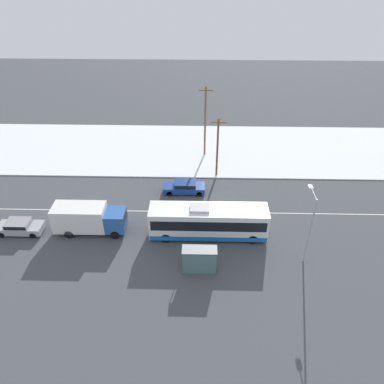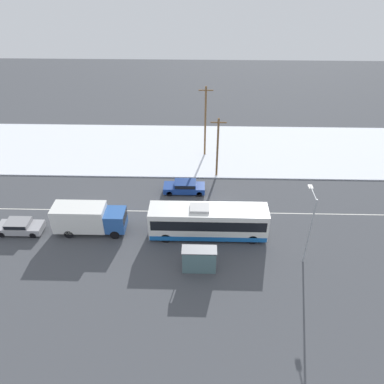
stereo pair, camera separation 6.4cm
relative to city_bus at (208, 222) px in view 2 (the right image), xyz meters
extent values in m
plane|color=#424449|center=(1.21, 3.66, -1.64)|extent=(120.00, 120.00, 0.00)
cube|color=silver|center=(1.21, 17.88, -1.58)|extent=(80.00, 14.92, 0.12)
cube|color=silver|center=(1.21, 3.66, -1.64)|extent=(60.00, 0.12, 0.00)
cube|color=white|center=(0.00, 0.00, 0.06)|extent=(11.22, 2.55, 2.85)
cube|color=black|center=(0.00, 0.00, 0.40)|extent=(10.77, 2.57, 1.08)
cube|color=blue|center=(0.00, 0.00, -1.11)|extent=(11.11, 2.57, 0.51)
cube|color=#B2B2B2|center=(-0.84, 0.00, 1.60)|extent=(1.80, 1.40, 0.24)
cylinder|color=black|center=(4.21, -1.13, -1.14)|extent=(1.00, 0.28, 1.00)
cylinder|color=black|center=(4.21, 1.14, -1.14)|extent=(1.00, 0.28, 1.00)
cylinder|color=black|center=(-4.01, -1.13, -1.14)|extent=(1.00, 0.28, 1.00)
cylinder|color=black|center=(-4.01, 1.14, -1.14)|extent=(1.00, 0.28, 1.00)
cube|color=silver|center=(-12.41, 0.27, 0.09)|extent=(5.01, 2.30, 2.47)
cube|color=#2856A3|center=(-8.95, 0.27, -0.19)|extent=(1.90, 2.18, 1.93)
cube|color=black|center=(-8.02, 0.27, 0.20)|extent=(0.06, 1.95, 0.85)
cylinder|color=black|center=(-8.95, -0.75, -1.19)|extent=(0.90, 0.26, 0.90)
cylinder|color=black|center=(-8.95, 1.29, -1.19)|extent=(0.90, 0.26, 0.90)
cylinder|color=black|center=(-13.41, -0.75, -1.19)|extent=(0.90, 0.26, 0.90)
cylinder|color=black|center=(-13.41, 1.29, -1.19)|extent=(0.90, 0.26, 0.90)
cube|color=navy|center=(-2.62, 7.34, -1.07)|extent=(4.66, 1.80, 0.70)
cube|color=navy|center=(-2.51, 7.34, -0.48)|extent=(2.42, 1.66, 0.48)
cube|color=black|center=(-2.51, 7.34, -0.47)|extent=(2.23, 1.69, 0.39)
cylinder|color=black|center=(-4.25, 6.55, -1.32)|extent=(0.64, 0.22, 0.64)
cylinder|color=black|center=(-4.25, 8.13, -1.32)|extent=(0.64, 0.22, 0.64)
cylinder|color=black|center=(-0.89, 6.55, -1.32)|extent=(0.64, 0.22, 0.64)
cylinder|color=black|center=(-0.89, 8.13, -1.32)|extent=(0.64, 0.22, 0.64)
cube|color=#9E9EA3|center=(-18.38, -0.08, -1.08)|extent=(4.36, 1.80, 0.68)
cube|color=gray|center=(-18.49, -0.08, -0.52)|extent=(2.27, 1.66, 0.45)
cube|color=black|center=(-18.49, -0.08, -0.51)|extent=(2.09, 1.69, 0.36)
cylinder|color=black|center=(-16.90, -0.87, -1.32)|extent=(0.64, 0.22, 0.64)
cylinder|color=black|center=(-16.90, 0.71, -1.32)|extent=(0.64, 0.22, 0.64)
cylinder|color=black|center=(-19.96, -0.87, -1.32)|extent=(0.64, 0.22, 0.64)
cylinder|color=black|center=(-19.96, 0.71, -1.32)|extent=(0.64, 0.22, 0.64)
cylinder|color=#23232D|center=(-1.40, -3.77, -1.27)|extent=(0.11, 0.11, 0.75)
cylinder|color=#23232D|center=(-1.17, -3.77, -1.27)|extent=(0.11, 0.11, 0.75)
cube|color=maroon|center=(-1.28, -3.77, -0.58)|extent=(0.39, 0.21, 0.62)
sphere|color=tan|center=(-1.28, -3.77, -0.14)|extent=(0.26, 0.26, 0.26)
cylinder|color=maroon|center=(-1.53, -3.77, -0.61)|extent=(0.10, 0.10, 0.59)
cylinder|color=maroon|center=(-1.04, -3.77, -0.61)|extent=(0.10, 0.10, 0.59)
cube|color=gray|center=(-0.80, -4.68, 0.73)|extent=(2.98, 1.20, 0.06)
cube|color=slate|center=(-0.80, -5.26, -0.44)|extent=(2.86, 0.04, 2.16)
cylinder|color=#474C51|center=(-2.25, -4.12, -0.47)|extent=(0.08, 0.08, 2.34)
cylinder|color=#474C51|center=(0.65, -4.12, -0.47)|extent=(0.08, 0.08, 2.34)
cylinder|color=#474C51|center=(-2.25, -5.24, -0.47)|extent=(0.08, 0.08, 2.34)
cylinder|color=#474C51|center=(0.65, -5.24, -0.47)|extent=(0.08, 0.08, 2.34)
cylinder|color=#9EA3A8|center=(8.55, -3.40, 1.76)|extent=(0.14, 0.14, 6.81)
cylinder|color=#9EA3A8|center=(8.55, -2.34, 5.02)|extent=(0.10, 2.12, 0.10)
cube|color=silver|center=(8.55, -1.28, 4.95)|extent=(0.36, 0.60, 0.16)
cylinder|color=brown|center=(1.14, 11.02, 2.11)|extent=(0.24, 0.24, 7.51)
cube|color=brown|center=(1.14, 11.02, 5.36)|extent=(1.80, 0.12, 0.12)
cylinder|color=brown|center=(-0.29, 16.31, 3.03)|extent=(0.24, 0.24, 9.35)
cube|color=brown|center=(-0.29, 16.31, 7.21)|extent=(1.80, 0.12, 0.12)
camera|label=1|loc=(-0.86, -27.97, 22.44)|focal=35.00mm
camera|label=2|loc=(-0.80, -27.97, 22.44)|focal=35.00mm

